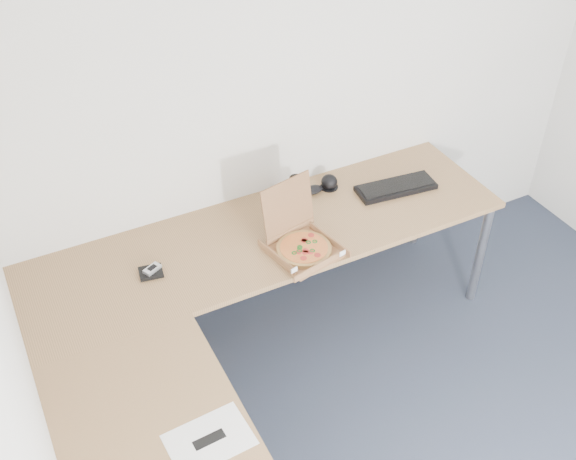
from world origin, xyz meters
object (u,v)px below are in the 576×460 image
desk (245,312)px  pizza_box (302,244)px  wallet (151,272)px  keyboard (396,187)px  drinking_glass (296,188)px

desk → pizza_box: (0.41, 0.23, 0.07)m
desk → wallet: size_ratio=22.72×
pizza_box → desk: bearing=-162.8°
keyboard → wallet: bearing=-171.9°
keyboard → wallet: 1.42m
pizza_box → drinking_glass: pizza_box is taller
pizza_box → drinking_glass: (0.18, 0.40, 0.03)m
wallet → drinking_glass: bearing=23.7°
pizza_box → keyboard: pizza_box is taller
desk → wallet: bearing=126.7°
pizza_box → drinking_glass: 0.44m
desk → drinking_glass: size_ratio=18.89×
desk → drinking_glass: 0.87m
pizza_box → wallet: bearing=154.2°
desk → pizza_box: pizza_box is taller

